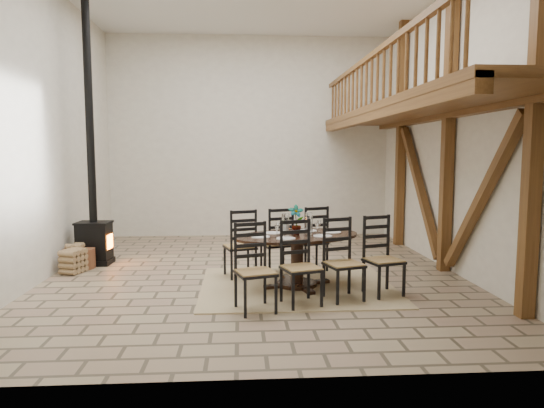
{
  "coord_description": "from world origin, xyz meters",
  "views": [
    {
      "loc": [
        -0.26,
        -8.32,
        2.1
      ],
      "look_at": [
        0.32,
        0.4,
        1.18
      ],
      "focal_mm": 32.0,
      "sensor_mm": 36.0,
      "label": 1
    }
  ],
  "objects": [
    {
      "name": "wood_stove",
      "position": [
        -3.02,
        0.92,
        1.13
      ],
      "size": [
        0.66,
        0.52,
        5.0
      ],
      "rotation": [
        0.0,
        0.0,
        -0.07
      ],
      "color": "black",
      "rests_on": "ground"
    },
    {
      "name": "dining_table",
      "position": [
        0.66,
        -0.99,
        0.42
      ],
      "size": [
        2.71,
        2.77,
        1.3
      ],
      "rotation": [
        0.0,
        0.0,
        0.3
      ],
      "color": "black",
      "rests_on": "ground"
    },
    {
      "name": "room_shell",
      "position": [
        1.19,
        0.0,
        3.01
      ],
      "size": [
        7.02,
        8.02,
        5.01
      ],
      "color": "silver",
      "rests_on": "ground"
    },
    {
      "name": "rug",
      "position": [
        0.63,
        -0.9,
        0.01
      ],
      "size": [
        3.0,
        2.5,
        0.02
      ],
      "primitive_type": "cube",
      "color": "tan",
      "rests_on": "ground"
    },
    {
      "name": "ground",
      "position": [
        0.0,
        0.0,
        0.0
      ],
      "size": [
        8.0,
        8.0,
        0.0
      ],
      "primitive_type": "plane",
      "color": "gray",
      "rests_on": "ground"
    },
    {
      "name": "log_basket",
      "position": [
        -3.2,
        0.59,
        0.2
      ],
      "size": [
        0.56,
        0.56,
        0.46
      ],
      "rotation": [
        0.0,
        0.0,
        0.31
      ],
      "color": "brown",
      "rests_on": "ground"
    },
    {
      "name": "log_stack",
      "position": [
        -3.19,
        0.23,
        0.21
      ],
      "size": [
        0.43,
        0.5,
        0.42
      ],
      "rotation": [
        0.0,
        0.0,
        -0.34
      ],
      "color": "#A17B5A",
      "rests_on": "ground"
    }
  ]
}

